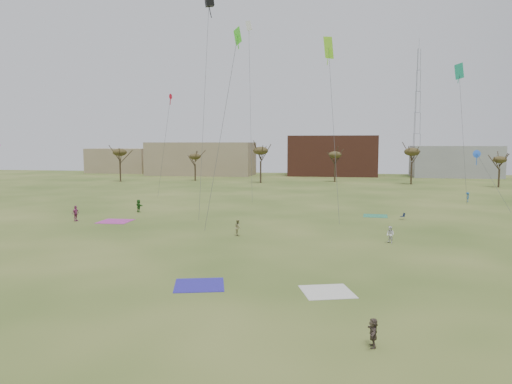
# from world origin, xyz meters

# --- Properties ---
(ground) EXTENTS (260.00, 260.00, 0.00)m
(ground) POSITION_xyz_m (0.00, 0.00, 0.00)
(ground) COLOR #2E4917
(ground) RESTS_ON ground
(spectator_fore_b) EXTENTS (0.82, 0.95, 1.69)m
(spectator_fore_b) POSITION_xyz_m (-3.33, 20.11, 0.85)
(spectator_fore_b) COLOR tan
(spectator_fore_b) RESTS_ON ground
(spectator_fore_c) EXTENTS (0.46, 1.34, 1.43)m
(spectator_fore_c) POSITION_xyz_m (8.89, -6.40, 0.71)
(spectator_fore_c) COLOR #4F4138
(spectator_fore_c) RESTS_ON ground
(spectator_mid_d) EXTENTS (0.65, 1.21, 1.97)m
(spectator_mid_d) POSITION_xyz_m (-25.40, 25.90, 0.99)
(spectator_mid_d) COLOR #A2437A
(spectator_mid_d) RESTS_ON ground
(spectator_mid_e) EXTENTS (1.02, 1.03, 1.68)m
(spectator_mid_e) POSITION_xyz_m (12.17, 18.79, 0.84)
(spectator_mid_e) COLOR white
(spectator_mid_e) RESTS_ON ground
(flyer_far_a) EXTENTS (1.62, 1.42, 1.78)m
(flyer_far_a) POSITION_xyz_m (-20.88, 34.85, 0.89)
(flyer_far_a) COLOR #296822
(flyer_far_a) RESTS_ON ground
(flyer_far_c) EXTENTS (0.80, 1.15, 1.62)m
(flyer_far_c) POSITION_xyz_m (28.28, 55.52, 0.81)
(flyer_far_c) COLOR #1E528A
(flyer_far_c) RESTS_ON ground
(blanket_blue) EXTENTS (4.12, 4.12, 0.03)m
(blanket_blue) POSITION_xyz_m (-2.23, 1.95, 0.00)
(blanket_blue) COLOR #2C25A3
(blanket_blue) RESTS_ON ground
(blanket_cream) EXTENTS (4.03, 4.03, 0.03)m
(blanket_cream) POSITION_xyz_m (6.50, 1.93, 0.00)
(blanket_cream) COLOR silver
(blanket_cream) RESTS_ON ground
(blanket_plum) EXTENTS (3.89, 3.89, 0.03)m
(blanket_plum) POSITION_xyz_m (-20.40, 26.52, 0.00)
(blanket_plum) COLOR #B7389D
(blanket_plum) RESTS_ON ground
(blanket_olive) EXTENTS (3.37, 3.37, 0.03)m
(blanket_olive) POSITION_xyz_m (12.03, 36.77, 0.00)
(blanket_olive) COLOR #2F825C
(blanket_olive) RESTS_ON ground
(camp_chair_right) EXTENTS (0.67, 0.64, 0.87)m
(camp_chair_right) POSITION_xyz_m (15.20, 34.15, 0.26)
(camp_chair_right) COLOR #151F3A
(camp_chair_right) RESTS_ON ground
(kites_aloft) EXTENTS (52.59, 65.14, 27.78)m
(kites_aloft) POSITION_xyz_m (-3.36, 26.79, 22.13)
(kites_aloft) COLOR red
(kites_aloft) RESTS_ON ground
(tree_line) EXTENTS (117.44, 49.32, 8.91)m
(tree_line) POSITION_xyz_m (-2.85, 79.12, 7.09)
(tree_line) COLOR #3A2B1E
(tree_line) RESTS_ON ground
(building_tan) EXTENTS (32.00, 14.00, 10.00)m
(building_tan) POSITION_xyz_m (-35.00, 115.00, 5.00)
(building_tan) COLOR #937F60
(building_tan) RESTS_ON ground
(building_brick) EXTENTS (26.00, 16.00, 12.00)m
(building_brick) POSITION_xyz_m (5.00, 120.00, 6.00)
(building_brick) COLOR brown
(building_brick) RESTS_ON ground
(building_grey) EXTENTS (24.00, 12.00, 9.00)m
(building_grey) POSITION_xyz_m (40.00, 118.00, 4.50)
(building_grey) COLOR gray
(building_grey) RESTS_ON ground
(building_tan_west) EXTENTS (20.00, 12.00, 8.00)m
(building_tan_west) POSITION_xyz_m (-65.00, 122.00, 4.00)
(building_tan_west) COLOR #937F60
(building_tan_west) RESTS_ON ground
(radio_tower) EXTENTS (1.51, 1.72, 41.00)m
(radio_tower) POSITION_xyz_m (30.00, 125.00, 19.21)
(radio_tower) COLOR #9EA3A8
(radio_tower) RESTS_ON ground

